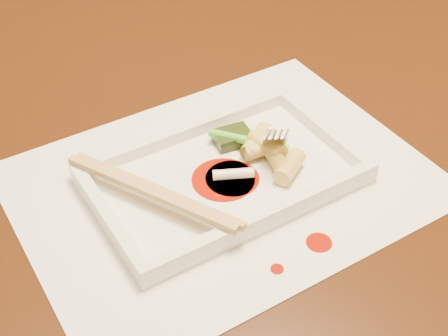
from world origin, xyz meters
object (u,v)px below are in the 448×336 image
placemat (224,182)px  fork (275,84)px  table (193,152)px  plate_base (224,179)px  chopstick_a (149,193)px

placemat → fork: 0.11m
table → plate_base: (-0.05, -0.17, 0.11)m
table → chopstick_a: bearing=-129.5°
placemat → fork: fork is taller
table → plate_base: size_ratio=5.38×
placemat → fork: size_ratio=2.86×
table → fork: 0.24m
chopstick_a → placemat: bearing=-0.0°
plate_base → chopstick_a: chopstick_a is taller
placemat → chopstick_a: size_ratio=2.12×
chopstick_a → fork: 0.16m
table → placemat: size_ratio=3.50×
placemat → table: bearing=71.8°
placemat → plate_base: bearing=180.0°
table → chopstick_a: (-0.14, -0.17, 0.13)m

